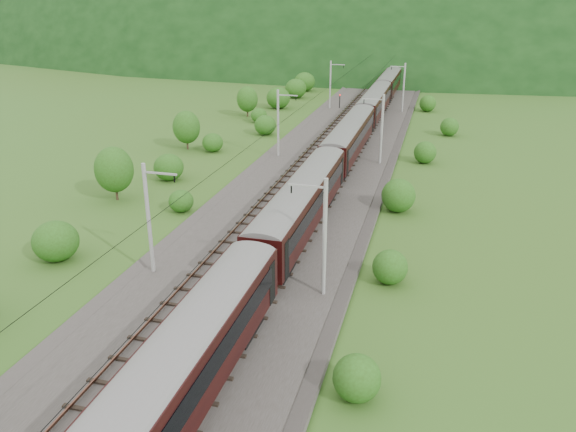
# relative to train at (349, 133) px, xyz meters

# --- Properties ---
(ground) EXTENTS (600.00, 600.00, 0.00)m
(ground) POSITION_rel_train_xyz_m (-2.40, -32.35, -3.59)
(ground) COLOR #3B5A1C
(ground) RESTS_ON ground
(railbed) EXTENTS (14.00, 220.00, 0.30)m
(railbed) POSITION_rel_train_xyz_m (-2.40, -22.35, -3.44)
(railbed) COLOR #38332D
(railbed) RESTS_ON ground
(track_left) EXTENTS (2.40, 220.00, 0.27)m
(track_left) POSITION_rel_train_xyz_m (-4.80, -22.35, -3.22)
(track_left) COLOR brown
(track_left) RESTS_ON railbed
(track_right) EXTENTS (2.40, 220.00, 0.27)m
(track_right) POSITION_rel_train_xyz_m (0.00, -22.35, -3.22)
(track_right) COLOR brown
(track_right) RESTS_ON railbed
(catenary_left) EXTENTS (2.54, 192.28, 8.00)m
(catenary_left) POSITION_rel_train_xyz_m (-8.52, -0.35, 0.91)
(catenary_left) COLOR gray
(catenary_left) RESTS_ON railbed
(catenary_right) EXTENTS (2.54, 192.28, 8.00)m
(catenary_right) POSITION_rel_train_xyz_m (3.72, -0.35, 0.91)
(catenary_right) COLOR gray
(catenary_right) RESTS_ON railbed
(overhead_wires) EXTENTS (4.83, 198.00, 0.03)m
(overhead_wires) POSITION_rel_train_xyz_m (-2.40, -22.35, 3.51)
(overhead_wires) COLOR black
(overhead_wires) RESTS_ON ground
(mountain_main) EXTENTS (504.00, 360.00, 244.00)m
(mountain_main) POSITION_rel_train_xyz_m (-2.40, 227.65, -3.59)
(mountain_main) COLOR #113311
(mountain_main) RESTS_ON ground
(mountain_ridge) EXTENTS (336.00, 280.00, 132.00)m
(mountain_ridge) POSITION_rel_train_xyz_m (-122.40, 267.65, -3.59)
(mountain_ridge) COLOR #113311
(mountain_ridge) RESTS_ON ground
(train) EXTENTS (3.03, 169.79, 5.28)m
(train) POSITION_rel_train_xyz_m (0.00, 0.00, 0.00)
(train) COLOR black
(train) RESTS_ON ground
(hazard_post_near) EXTENTS (0.16, 0.16, 1.45)m
(hazard_post_near) POSITION_rel_train_xyz_m (-2.91, -6.64, -2.56)
(hazard_post_near) COLOR red
(hazard_post_near) RESTS_ON railbed
(hazard_post_far) EXTENTS (0.18, 0.18, 1.70)m
(hazard_post_far) POSITION_rel_train_xyz_m (-2.09, 0.35, -2.44)
(hazard_post_far) COLOR red
(hazard_post_far) RESTS_ON railbed
(signal) EXTENTS (0.26, 0.26, 2.37)m
(signal) POSITION_rel_train_xyz_m (-6.95, 32.13, -1.89)
(signal) COLOR black
(signal) RESTS_ON railbed
(vegetation_left) EXTENTS (12.83, 149.92, 5.60)m
(vegetation_left) POSITION_rel_train_xyz_m (-17.21, -7.93, -1.45)
(vegetation_left) COLOR #264A13
(vegetation_left) RESTS_ON ground
(vegetation_right) EXTENTS (7.24, 112.15, 2.80)m
(vegetation_right) POSITION_rel_train_xyz_m (8.50, -13.23, -2.39)
(vegetation_right) COLOR #264A13
(vegetation_right) RESTS_ON ground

